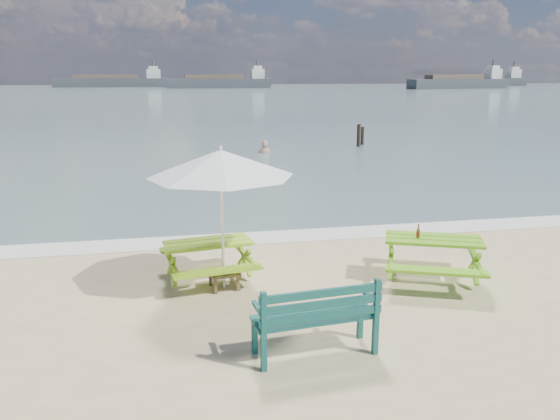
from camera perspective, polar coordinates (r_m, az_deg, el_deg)
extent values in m
plane|color=slate|center=(91.40, -10.11, 11.79)|extent=(300.00, 300.00, 0.00)
cube|color=silver|center=(11.56, -1.83, -2.89)|extent=(22.00, 0.90, 0.01)
cube|color=#81B11A|center=(9.13, -7.53, -3.42)|extent=(1.50, 0.87, 0.04)
cube|color=#81B11A|center=(9.83, -8.32, -3.79)|extent=(1.44, 0.46, 0.04)
cube|color=#81B11A|center=(8.61, -6.50, -6.37)|extent=(1.44, 0.46, 0.04)
cube|color=#81B11A|center=(9.24, -7.46, -5.51)|extent=(1.43, 0.99, 0.60)
cube|color=#67AA19|center=(9.38, 15.76, -2.97)|extent=(1.71, 1.25, 0.05)
cube|color=#67AA19|center=(10.16, 15.32, -3.35)|extent=(1.54, 0.83, 0.05)
cube|color=#67AA19|center=(8.78, 16.01, -6.16)|extent=(1.54, 0.83, 0.05)
cube|color=#67AA19|center=(9.50, 15.60, -5.21)|extent=(1.67, 1.35, 0.66)
cube|color=#10423E|center=(6.83, 3.63, -11.07)|extent=(1.57, 0.61, 0.04)
cube|color=#10423E|center=(6.52, 4.41, -9.84)|extent=(1.53, 0.20, 0.39)
cube|color=#10423E|center=(6.94, 3.60, -12.88)|extent=(1.47, 0.66, 0.48)
cube|color=brown|center=(8.88, -5.90, -6.49)|extent=(0.52, 0.52, 0.05)
cube|color=brown|center=(8.93, -5.88, -7.37)|extent=(0.46, 0.46, 0.26)
cylinder|color=silver|center=(8.63, -6.04, -1.38)|extent=(0.05, 0.05, 2.19)
cone|color=silver|center=(8.42, -6.21, 4.90)|extent=(2.59, 2.59, 0.41)
cylinder|color=brown|center=(9.30, 14.23, -2.42)|extent=(0.06, 0.06, 0.14)
cylinder|color=brown|center=(9.27, 14.27, -1.67)|extent=(0.02, 0.02, 0.06)
cylinder|color=red|center=(9.30, 14.23, -2.42)|extent=(0.06, 0.06, 0.05)
imported|color=tan|center=(24.06, -1.66, 5.31)|extent=(0.69, 0.52, 1.70)
cylinder|color=black|center=(26.24, 8.22, 7.51)|extent=(0.17, 0.17, 1.26)
cylinder|color=black|center=(26.95, 8.60, 7.46)|extent=(0.16, 0.16, 1.07)
cube|color=#393E43|center=(128.50, -6.44, 12.98)|extent=(23.72, 4.13, 2.20)
cube|color=silver|center=(129.58, -2.38, 14.03)|extent=(2.86, 3.02, 2.20)
cube|color=#393E43|center=(129.88, 18.10, 12.40)|extent=(24.05, 7.23, 2.20)
cube|color=silver|center=(135.42, 21.32, 13.12)|extent=(3.23, 3.36, 2.20)
cube|color=#393E43|center=(158.79, 20.19, 12.43)|extent=(25.40, 4.48, 2.20)
cube|color=silver|center=(164.05, 23.18, 12.96)|extent=(3.10, 3.06, 2.20)
cube|color=#393E43|center=(143.34, -17.22, 12.56)|extent=(27.06, 4.25, 2.20)
cube|color=silver|center=(142.55, -13.07, 13.70)|extent=(3.27, 3.03, 2.20)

